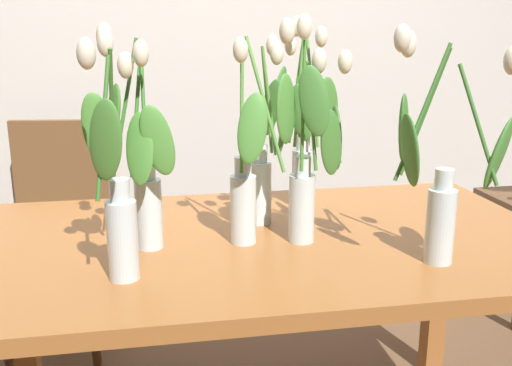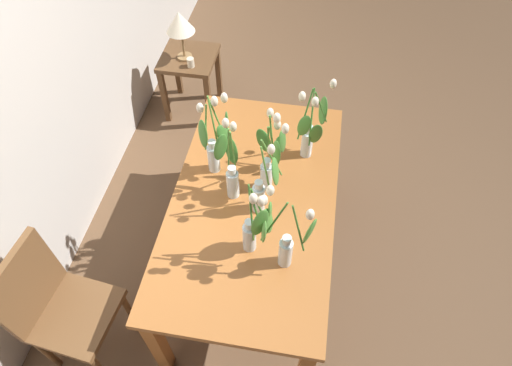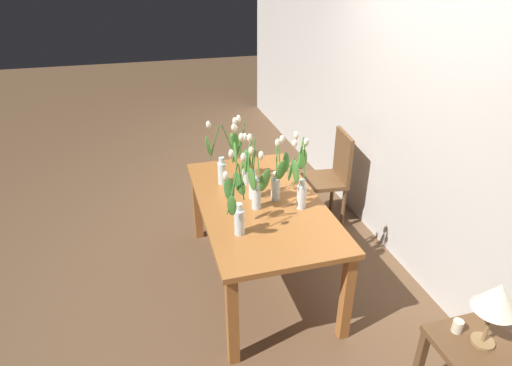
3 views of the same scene
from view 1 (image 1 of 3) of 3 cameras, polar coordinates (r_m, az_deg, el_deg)
The scene contains 10 objects.
room_wall_rear at distance 2.73m, azimuth -4.46°, elevation 16.30°, with size 9.00×0.10×2.70m, color beige.
dining_table at distance 1.58m, azimuth 0.79°, elevation -8.48°, with size 1.60×0.90×0.74m.
tulip_vase_0 at distance 1.40m, azimuth -11.36°, elevation 0.92°, with size 0.19×0.16×0.56m.
tulip_vase_1 at distance 1.26m, azimuth -13.97°, elevation -1.61°, with size 0.12×0.27×0.54m.
tulip_vase_2 at distance 1.45m, azimuth 5.63°, elevation 1.63°, with size 0.17×0.19×0.58m.
tulip_vase_3 at distance 1.75m, azimuth 4.71°, elevation 4.31°, with size 0.21×0.18×0.58m.
tulip_vase_4 at distance 1.42m, azimuth -0.54°, elevation 0.81°, with size 0.17×0.16×0.57m.
tulip_vase_5 at distance 1.37m, azimuth 17.98°, elevation 0.08°, with size 0.30×0.19×0.55m.
tulip_vase_6 at distance 1.62m, azimuth 0.93°, elevation 2.12°, with size 0.14×0.15×0.53m.
dining_chair at distance 2.49m, azimuth -19.19°, elevation -3.63°, with size 0.44×0.44×0.93m.
Camera 1 is at (-0.28, -1.42, 1.27)m, focal length 39.68 mm.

